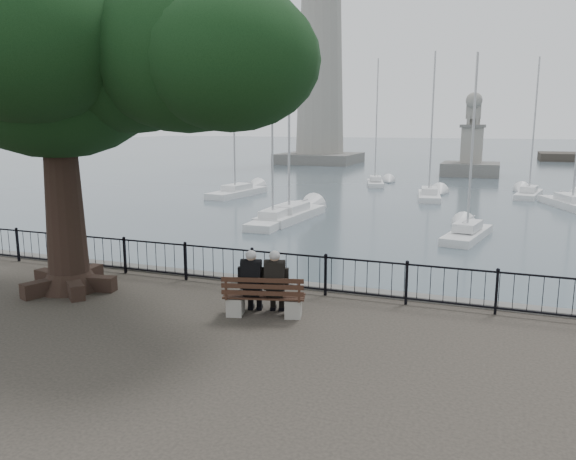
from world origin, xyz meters
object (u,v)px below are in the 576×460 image
at_px(bench, 264,302).
at_px(tree, 85,50).
at_px(lion_monument, 471,155).
at_px(person_left, 252,284).
at_px(person_right, 276,285).
at_px(lighthouse, 321,63).

distance_m(bench, tree, 7.31).
xyz_separation_m(bench, lion_monument, (1.83, 49.41, 0.74)).
distance_m(person_left, person_right, 0.52).
distance_m(person_left, lion_monument, 49.42).
xyz_separation_m(person_right, lion_monument, (1.61, 49.24, 0.38)).
xyz_separation_m(bench, lighthouse, (-18.17, 61.47, 11.62)).
xyz_separation_m(tree, lion_monument, (6.51, 49.14, -4.87)).
bearing_deg(person_left, lighthouse, 106.23).
distance_m(lighthouse, lion_monument, 25.76).
relative_size(person_left, tree, 0.14).
distance_m(person_right, lion_monument, 49.27).
height_order(tree, lighthouse, lighthouse).
bearing_deg(person_right, bench, -142.34).
bearing_deg(person_right, lighthouse, 106.69).
relative_size(bench, lighthouse, 0.06).
height_order(person_left, lighthouse, lighthouse).
xyz_separation_m(person_right, tree, (-4.90, 0.10, 5.25)).
height_order(tree, lion_monument, tree).
xyz_separation_m(person_left, lion_monument, (2.12, 49.38, 0.38)).
distance_m(person_left, tree, 6.85).
bearing_deg(bench, lion_monument, 87.88).
height_order(person_right, lighthouse, lighthouse).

